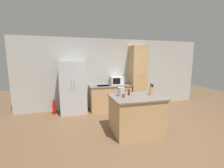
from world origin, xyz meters
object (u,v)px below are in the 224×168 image
Objects in this scene: refrigerator at (73,88)px; fire_extinguisher at (54,108)px; pantry_cabinet at (138,77)px; knife_block at (152,91)px; spice_bottle_short_red at (129,92)px; spice_bottle_amber_oil at (126,93)px; kettle at (121,92)px; spice_bottle_tall_dark at (123,96)px; microwave at (117,80)px.

refrigerator reaches higher than fire_extinguisher.
knife_block is at bearing -104.71° from pantry_cabinet.
spice_bottle_short_red is 0.35× the size of fire_extinguisher.
spice_bottle_short_red is 0.16m from spice_bottle_amber_oil.
kettle is (-0.21, -0.01, 0.03)m from spice_bottle_short_red.
fire_extinguisher is at bearing 132.58° from spice_bottle_tall_dark.
pantry_cabinet is at bearing 0.43° from fire_extinguisher.
kettle is (-0.47, -1.85, -0.03)m from microwave.
spice_bottle_amber_oil is at bearing -100.71° from microwave.
spice_bottle_tall_dark is 2.74m from fire_extinguisher.
spice_bottle_amber_oil is 0.69× the size of kettle.
kettle is at bearing -176.57° from spice_bottle_short_red.
knife_block is (0.34, -1.95, -0.03)m from microwave.
microwave is at bearing 82.20° from spice_bottle_short_red.
refrigerator is at bearing -178.62° from pantry_cabinet.
pantry_cabinet reaches higher than fire_extinguisher.
microwave reaches higher than spice_bottle_amber_oil.
knife_block is 0.60m from spice_bottle_short_red.
spice_bottle_amber_oil is at bearing -122.63° from pantry_cabinet.
fire_extinguisher is (-3.08, -0.02, -0.96)m from pantry_cabinet.
fire_extinguisher is (-1.78, 1.75, -0.82)m from kettle.
kettle reaches higher than spice_bottle_short_red.
kettle is 2.63m from fire_extinguisher.
kettle is at bearing -56.54° from refrigerator.
spice_bottle_tall_dark is at bearing -138.06° from spice_bottle_amber_oil.
kettle is (-0.80, 0.10, -0.00)m from knife_block.
refrigerator is at bearing 123.46° from kettle.
knife_block reaches higher than kettle.
spice_bottle_amber_oil is (-0.12, -0.11, -0.00)m from spice_bottle_short_red.
pantry_cabinet is 3.22m from fire_extinguisher.
microwave is 1.86m from spice_bottle_short_red.
refrigerator is at bearing 128.35° from spice_bottle_short_red.
kettle is (-0.10, 0.09, 0.03)m from spice_bottle_amber_oil.
spice_bottle_tall_dark is (-0.47, -2.04, -0.09)m from microwave.
refrigerator reaches higher than microwave.
refrigerator reaches higher than kettle.
spice_bottle_amber_oil is (1.23, -1.81, 0.11)m from refrigerator.
microwave is 1.98m from spice_bottle_amber_oil.
kettle is 0.50× the size of fire_extinguisher.
spice_bottle_amber_oil is 0.34× the size of fire_extinguisher.
spice_bottle_short_red is at bearing -97.80° from microwave.
spice_bottle_short_red is at bearing -121.53° from pantry_cabinet.
spice_bottle_tall_dark is 0.19× the size of fire_extinguisher.
knife_block is at bearing -7.28° from kettle.
refrigerator is 7.41× the size of kettle.
microwave is at bearing 2.49° from fire_extinguisher.
knife_block reaches higher than fire_extinguisher.
knife_block is at bearing 5.84° from spice_bottle_tall_dark.
microwave is at bearing 174.87° from pantry_cabinet.
fire_extinguisher is (-2.59, 1.86, -0.82)m from knife_block.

